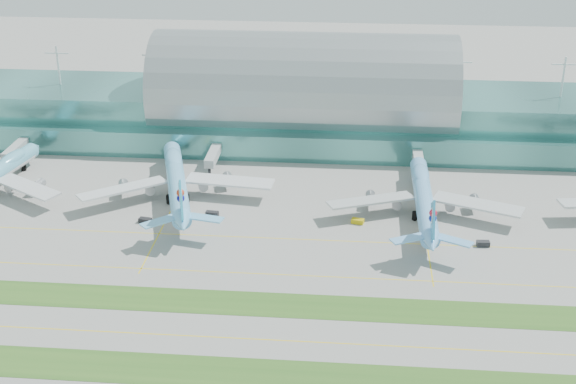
{
  "coord_description": "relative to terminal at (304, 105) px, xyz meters",
  "views": [
    {
      "loc": [
        20.19,
        -177.7,
        113.48
      ],
      "look_at": [
        0.0,
        55.0,
        9.0
      ],
      "focal_mm": 50.0,
      "sensor_mm": 36.0,
      "label": 1
    }
  ],
  "objects": [
    {
      "name": "taxiline_c",
      "position": [
        -0.01,
        -110.79,
        -14.22
      ],
      "size": [
        420.0,
        0.35,
        0.01
      ],
      "primitive_type": "cube",
      "color": "yellow",
      "rests_on": "ground"
    },
    {
      "name": "taxiline_d",
      "position": [
        -0.01,
        -88.79,
        -14.22
      ],
      "size": [
        420.0,
        0.35,
        0.01
      ],
      "primitive_type": "cube",
      "color": "yellow",
      "rests_on": "ground"
    },
    {
      "name": "airliner_b",
      "position": [
        -39.07,
        -61.5,
        -7.83
      ],
      "size": [
        64.1,
        74.11,
        20.75
      ],
      "rotation": [
        0.0,
        0.0,
        0.27
      ],
      "color": "#6ABAEB",
      "rests_on": "ground"
    },
    {
      "name": "grass_strip_far",
      "position": [
        -0.01,
        -126.79,
        -14.19
      ],
      "size": [
        420.0,
        12.0,
        0.08
      ],
      "primitive_type": "cube",
      "color": "#2D591E",
      "rests_on": "ground"
    },
    {
      "name": "taxiline_b",
      "position": [
        -0.01,
        -142.79,
        -14.22
      ],
      "size": [
        420.0,
        0.35,
        0.01
      ],
      "primitive_type": "cube",
      "color": "yellow",
      "rests_on": "ground"
    },
    {
      "name": "terminal",
      "position": [
        0.0,
        0.0,
        0.0
      ],
      "size": [
        340.0,
        69.1,
        36.0
      ],
      "color": "#3D7A75",
      "rests_on": "ground"
    },
    {
      "name": "gse_d",
      "position": [
        -24.67,
        -75.01,
        -13.4
      ],
      "size": [
        4.32,
        2.25,
        1.65
      ],
      "primitive_type": "cube",
      "rotation": [
        0.0,
        0.0,
        -0.1
      ],
      "color": "black",
      "rests_on": "ground"
    },
    {
      "name": "ground",
      "position": [
        -0.01,
        -128.79,
        -14.23
      ],
      "size": [
        700.0,
        700.0,
        0.0
      ],
      "primitive_type": "plane",
      "color": "gray",
      "rests_on": "ground"
    },
    {
      "name": "gse_c",
      "position": [
        -45.19,
        -81.45,
        -13.49
      ],
      "size": [
        4.31,
        2.83,
        1.47
      ],
      "primitive_type": "cube",
      "rotation": [
        0.0,
        0.0,
        -0.19
      ],
      "color": "black",
      "rests_on": "ground"
    },
    {
      "name": "gse_e",
      "position": [
        22.51,
        -76.14,
        -13.49
      ],
      "size": [
        4.31,
        3.05,
        1.47
      ],
      "primitive_type": "cube",
      "rotation": [
        0.0,
        0.0,
        -0.25
      ],
      "color": "#BFA70B",
      "rests_on": "ground"
    },
    {
      "name": "airliner_c",
      "position": [
        43.6,
        -67.83,
        -8.14
      ],
      "size": [
        63.21,
        71.6,
        19.74
      ],
      "rotation": [
        0.0,
        0.0,
        -0.0
      ],
      "color": "#6CB2EF",
      "rests_on": "ground"
    },
    {
      "name": "gse_f",
      "position": [
        60.28,
        -88.46,
        -13.41
      ],
      "size": [
        3.96,
        2.28,
        1.64
      ],
      "primitive_type": "cube",
      "rotation": [
        0.0,
        0.0,
        0.06
      ],
      "color": "black",
      "rests_on": "ground"
    },
    {
      "name": "grass_strip_near",
      "position": [
        -0.01,
        -156.79,
        -14.19
      ],
      "size": [
        420.0,
        12.0,
        0.08
      ],
      "primitive_type": "cube",
      "color": "#2D591E",
      "rests_on": "ground"
    }
  ]
}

